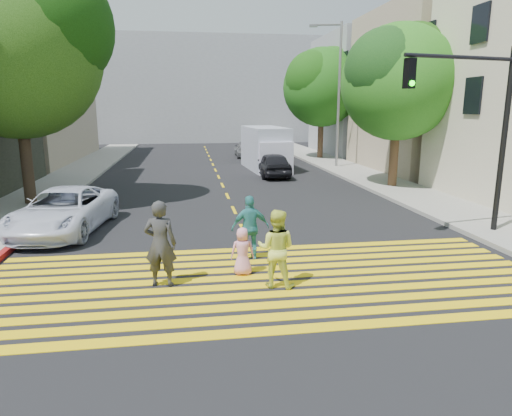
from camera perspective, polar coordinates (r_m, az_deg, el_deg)
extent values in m
plane|color=black|center=(9.83, 2.64, -11.79)|extent=(120.00, 120.00, 0.00)
cube|color=gray|center=(31.77, -20.75, 4.52)|extent=(3.00, 40.00, 0.15)
cube|color=gray|center=(26.21, 14.68, 3.39)|extent=(3.00, 60.00, 0.15)
cube|color=maroon|center=(16.15, -26.79, -3.08)|extent=(0.20, 8.00, 0.16)
cube|color=yellow|center=(8.78, 4.21, -14.93)|extent=(13.40, 0.35, 0.01)
cube|color=yellow|center=(9.25, 3.44, -13.39)|extent=(13.40, 0.35, 0.01)
cube|color=yellow|center=(9.74, 2.76, -12.00)|extent=(13.40, 0.35, 0.01)
cube|color=yellow|center=(10.24, 2.15, -10.74)|extent=(13.40, 0.35, 0.01)
cube|color=yellow|center=(10.73, 1.60, -9.59)|extent=(13.40, 0.35, 0.01)
cube|color=yellow|center=(11.24, 1.11, -8.55)|extent=(13.40, 0.35, 0.01)
cube|color=yellow|center=(11.75, 0.66, -7.60)|extent=(13.40, 0.35, 0.01)
cube|color=yellow|center=(12.26, 0.24, -6.73)|extent=(13.40, 0.35, 0.01)
cube|color=yellow|center=(12.77, -0.13, -5.92)|extent=(13.40, 0.35, 0.01)
cube|color=yellow|center=(13.29, -0.48, -5.18)|extent=(13.40, 0.35, 0.01)
cube|color=yellow|center=(15.43, -1.65, -2.67)|extent=(0.12, 1.40, 0.01)
cube|color=yellow|center=(18.33, -2.78, -0.24)|extent=(0.12, 1.40, 0.01)
cube|color=yellow|center=(21.25, -3.60, 1.52)|extent=(0.12, 1.40, 0.01)
cube|color=yellow|center=(24.19, -4.22, 2.86)|extent=(0.12, 1.40, 0.01)
cube|color=yellow|center=(27.15, -4.70, 3.91)|extent=(0.12, 1.40, 0.01)
cube|color=yellow|center=(30.11, -5.09, 4.75)|extent=(0.12, 1.40, 0.01)
cube|color=yellow|center=(33.08, -5.42, 5.44)|extent=(0.12, 1.40, 0.01)
cube|color=yellow|center=(36.06, -5.69, 6.01)|extent=(0.12, 1.40, 0.01)
cube|color=yellow|center=(39.04, -5.92, 6.50)|extent=(0.12, 1.40, 0.01)
cube|color=yellow|center=(42.02, -6.11, 6.92)|extent=(0.12, 1.40, 0.01)
cube|color=yellow|center=(45.00, -6.28, 7.28)|extent=(0.12, 1.40, 0.01)
cube|color=yellow|center=(47.99, -6.43, 7.60)|extent=(0.12, 1.40, 0.01)
cube|color=tan|center=(32.47, 23.23, 13.21)|extent=(10.00, 10.00, 10.00)
cube|color=gray|center=(42.27, 15.28, 13.37)|extent=(10.00, 10.00, 10.00)
cube|color=gray|center=(56.85, -6.95, 14.39)|extent=(30.00, 8.00, 12.00)
cylinder|color=#4C3B24|center=(20.93, -26.70, 4.81)|extent=(0.56, 0.56, 3.44)
sphere|color=#15390A|center=(20.90, -27.91, 16.74)|extent=(8.18, 8.18, 6.63)
sphere|color=black|center=(20.58, -24.48, 19.95)|extent=(6.13, 6.13, 4.97)
cylinder|color=#452D20|center=(24.11, 16.82, 5.88)|extent=(0.55, 0.55, 2.97)
sphere|color=#1B6417|center=(24.00, 17.40, 14.73)|extent=(6.96, 6.96, 5.59)
sphere|color=#12490F|center=(25.03, 19.02, 16.44)|extent=(5.22, 5.22, 4.19)
sphere|color=#0D3310|center=(23.24, 15.97, 16.29)|extent=(4.87, 4.87, 3.91)
cylinder|color=#4B2D1B|center=(36.50, 8.05, 8.49)|extent=(0.57, 0.57, 3.13)
sphere|color=#193F12|center=(36.44, 8.24, 14.69)|extent=(7.83, 7.83, 5.96)
sphere|color=#1B5508|center=(37.49, 9.43, 15.95)|extent=(5.87, 5.87, 4.47)
sphere|color=#1C440A|center=(35.66, 7.15, 15.73)|extent=(5.48, 5.48, 4.17)
imported|color=#313132|center=(10.62, -11.86, -4.39)|extent=(0.81, 0.61, 2.01)
imported|color=#E0ED52|center=(10.39, 2.53, -5.08)|extent=(1.07, 0.96, 1.81)
imported|color=pink|center=(11.20, -1.69, -5.43)|extent=(0.59, 0.40, 1.19)
imported|color=teal|center=(12.27, -0.72, -2.47)|extent=(1.05, 0.49, 1.75)
imported|color=silver|center=(16.28, -22.89, -0.30)|extent=(3.03, 5.41, 1.43)
imported|color=black|center=(27.15, 2.14, 5.46)|extent=(1.72, 4.23, 1.44)
imported|color=gray|center=(38.09, -1.23, 7.39)|extent=(1.97, 4.52, 1.30)
imported|color=black|center=(35.61, 2.56, 7.14)|extent=(1.79, 4.47, 1.45)
cube|color=#A6ABBF|center=(30.52, 1.13, 7.50)|extent=(2.58, 5.67, 2.76)
cube|color=silver|center=(28.21, 2.29, 6.29)|extent=(2.19, 1.47, 1.99)
cylinder|color=black|center=(28.50, 0.32, 5.13)|extent=(0.33, 0.79, 0.77)
cylinder|color=black|center=(28.94, 3.75, 5.22)|extent=(0.33, 0.79, 0.77)
cylinder|color=black|center=(32.37, -1.24, 6.01)|extent=(0.33, 0.79, 0.77)
cylinder|color=black|center=(32.76, 1.81, 6.09)|extent=(0.33, 0.79, 0.77)
cylinder|color=black|center=(16.34, 28.52, 7.05)|extent=(0.20, 0.20, 5.83)
cylinder|color=black|center=(14.99, 24.31, 16.80)|extent=(3.84, 0.84, 0.12)
cube|color=black|center=(13.83, 18.64, 15.66)|extent=(0.30, 0.30, 0.82)
sphere|color=#13FB08|center=(13.70, 18.92, 14.53)|extent=(0.18, 0.18, 0.16)
cylinder|color=gray|center=(31.08, 10.31, 13.47)|extent=(0.20, 0.20, 9.35)
cylinder|color=slate|center=(31.42, 8.82, 21.71)|extent=(1.85, 0.55, 0.12)
cube|color=gray|center=(31.37, 7.19, 21.67)|extent=(0.56, 0.34, 0.16)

